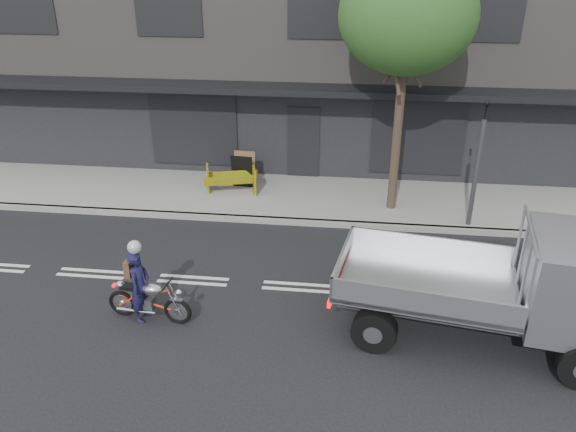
# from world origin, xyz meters

# --- Properties ---
(ground) EXTENTS (80.00, 80.00, 0.00)m
(ground) POSITION_xyz_m (0.00, 0.00, 0.00)
(ground) COLOR black
(ground) RESTS_ON ground
(sidewalk) EXTENTS (32.00, 3.20, 0.15)m
(sidewalk) POSITION_xyz_m (0.00, 4.70, 0.07)
(sidewalk) COLOR gray
(sidewalk) RESTS_ON ground
(kerb) EXTENTS (32.00, 0.20, 0.15)m
(kerb) POSITION_xyz_m (0.00, 3.10, 0.07)
(kerb) COLOR gray
(kerb) RESTS_ON ground
(building_main) EXTENTS (26.00, 10.00, 8.00)m
(building_main) POSITION_xyz_m (0.00, 11.30, 4.00)
(building_main) COLOR slate
(building_main) RESTS_ON ground
(street_tree) EXTENTS (3.40, 3.40, 6.74)m
(street_tree) POSITION_xyz_m (2.20, 4.20, 5.28)
(street_tree) COLOR #382B21
(street_tree) RESTS_ON ground
(traffic_light_pole) EXTENTS (0.12, 0.12, 3.50)m
(traffic_light_pole) POSITION_xyz_m (4.20, 3.35, 1.65)
(traffic_light_pole) COLOR #2D2D30
(traffic_light_pole) RESTS_ON ground
(motorcycle) EXTENTS (1.80, 0.52, 0.92)m
(motorcycle) POSITION_xyz_m (-2.86, -1.51, 0.48)
(motorcycle) COLOR black
(motorcycle) RESTS_ON ground
(rider) EXTENTS (0.43, 0.59, 1.53)m
(rider) POSITION_xyz_m (-3.01, -1.51, 0.76)
(rider) COLOR #17153A
(rider) RESTS_ON ground
(flatbed_ute) EXTENTS (5.53, 2.92, 2.44)m
(flatbed_ute) POSITION_xyz_m (4.71, -1.47, 1.39)
(flatbed_ute) COLOR black
(flatbed_ute) RESTS_ON ground
(construction_barrier) EXTENTS (1.62, 0.99, 0.85)m
(construction_barrier) POSITION_xyz_m (-2.51, 4.50, 0.57)
(construction_barrier) COLOR yellow
(construction_barrier) RESTS_ON sidewalk
(sandwich_board) EXTENTS (0.69, 0.49, 1.04)m
(sandwich_board) POSITION_xyz_m (-2.24, 5.10, 0.67)
(sandwich_board) COLOR black
(sandwich_board) RESTS_ON sidewalk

